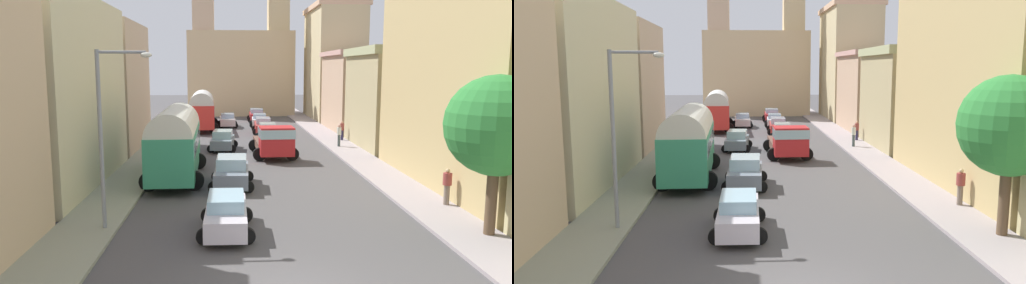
# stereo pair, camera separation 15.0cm
# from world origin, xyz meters

# --- Properties ---
(ground_plane) EXTENTS (154.00, 154.00, 0.00)m
(ground_plane) POSITION_xyz_m (0.00, 27.00, 0.00)
(ground_plane) COLOR #4B494A
(sidewalk_left) EXTENTS (2.50, 70.00, 0.14)m
(sidewalk_left) POSITION_xyz_m (-7.25, 27.00, 0.07)
(sidewalk_left) COLOR gray
(sidewalk_left) RESTS_ON ground
(sidewalk_right) EXTENTS (2.50, 70.00, 0.14)m
(sidewalk_right) POSITION_xyz_m (7.25, 27.00, 0.07)
(sidewalk_right) COLOR #9C9295
(sidewalk_right) RESTS_ON ground
(building_left_1) EXTENTS (4.80, 13.10, 9.85)m
(building_left_1) POSITION_xyz_m (-10.90, 13.69, 4.92)
(building_left_1) COLOR beige
(building_left_1) RESTS_ON ground
(building_left_2) EXTENTS (5.32, 9.57, 9.61)m
(building_left_2) POSITION_xyz_m (-11.16, 25.73, 4.80)
(building_left_2) COLOR tan
(building_left_2) RESTS_ON ground
(building_right_1) EXTENTS (6.05, 14.90, 13.50)m
(building_right_1) POSITION_xyz_m (11.25, 12.31, 6.79)
(building_right_1) COLOR tan
(building_right_1) RESTS_ON ground
(building_right_2) EXTENTS (5.55, 9.26, 7.83)m
(building_right_2) POSITION_xyz_m (11.02, 25.29, 3.94)
(building_right_2) COLOR tan
(building_right_2) RESTS_ON ground
(building_right_3) EXTENTS (6.21, 10.05, 7.90)m
(building_right_3) POSITION_xyz_m (11.32, 35.89, 3.97)
(building_right_3) COLOR tan
(building_right_3) RESTS_ON ground
(building_right_4) EXTENTS (5.94, 12.06, 13.72)m
(building_right_4) POSITION_xyz_m (11.20, 47.86, 6.89)
(building_right_4) COLOR #CAB786
(building_right_4) RESTS_ON ground
(distant_church) EXTENTS (13.92, 6.52, 19.04)m
(distant_church) POSITION_xyz_m (0.00, 54.05, 6.50)
(distant_church) COLOR #CDAF84
(distant_church) RESTS_ON ground
(parked_bus_0) EXTENTS (3.44, 8.78, 4.06)m
(parked_bus_0) POSITION_xyz_m (-4.70, 14.82, 2.24)
(parked_bus_0) COLOR #329267
(parked_bus_0) RESTS_ON ground
(parked_bus_1) EXTENTS (3.47, 8.37, 3.93)m
(parked_bus_1) POSITION_xyz_m (-4.37, 37.11, 2.16)
(parked_bus_1) COLOR red
(parked_bus_1) RESTS_ON ground
(cargo_truck_0) EXTENTS (3.28, 6.71, 2.35)m
(cargo_truck_0) POSITION_xyz_m (1.44, 21.11, 1.21)
(cargo_truck_0) COLOR red
(cargo_truck_0) RESTS_ON ground
(car_0) EXTENTS (2.16, 4.20, 1.60)m
(car_0) POSITION_xyz_m (1.60, 28.75, 0.81)
(car_0) COLOR silver
(car_0) RESTS_ON ground
(car_1) EXTENTS (2.17, 4.42, 1.53)m
(car_1) POSITION_xyz_m (1.60, 34.25, 0.77)
(car_1) COLOR #B02F2C
(car_1) RESTS_ON ground
(car_2) EXTENTS (2.23, 3.72, 1.39)m
(car_2) POSITION_xyz_m (1.60, 39.75, 0.71)
(car_2) COLOR silver
(car_2) RESTS_ON ground
(car_3) EXTENTS (2.24, 4.30, 1.49)m
(car_3) POSITION_xyz_m (1.60, 45.25, 0.76)
(car_3) COLOR #B4262C
(car_3) RESTS_ON ground
(car_4) EXTENTS (2.15, 4.18, 1.49)m
(car_4) POSITION_xyz_m (-1.81, 5.44, 0.76)
(car_4) COLOR silver
(car_4) RESTS_ON ground
(car_5) EXTENTS (2.43, 4.09, 1.64)m
(car_5) POSITION_xyz_m (-1.55, 12.72, 0.81)
(car_5) COLOR gray
(car_5) RESTS_ON ground
(car_6) EXTENTS (2.35, 4.11, 1.53)m
(car_6) POSITION_xyz_m (-2.16, 24.62, 0.77)
(car_6) COLOR gray
(car_6) RESTS_ON ground
(car_7) EXTENTS (2.26, 3.76, 1.46)m
(car_7) POSITION_xyz_m (-1.84, 39.55, 0.74)
(car_7) COLOR silver
(car_7) RESTS_ON ground
(pedestrian_0) EXTENTS (0.44, 0.44, 1.78)m
(pedestrian_0) POSITION_xyz_m (7.98, 28.49, 1.02)
(pedestrian_0) COLOR #262342
(pedestrian_0) RESTS_ON ground
(pedestrian_1) EXTENTS (0.43, 0.43, 1.80)m
(pedestrian_1) POSITION_xyz_m (8.07, 8.30, 1.02)
(pedestrian_1) COLOR #78675A
(pedestrian_1) RESTS_ON ground
(pedestrian_2) EXTENTS (0.39, 0.39, 1.88)m
(pedestrian_2) POSITION_xyz_m (6.95, 25.10, 1.09)
(pedestrian_2) COLOR #414E4C
(pedestrian_2) RESTS_ON ground
(streetlamp_near) EXTENTS (2.08, 0.28, 6.91)m
(streetlamp_near) POSITION_xyz_m (-6.21, 5.89, 4.15)
(streetlamp_near) COLOR gray
(streetlamp_near) RESTS_ON ground
(roadside_tree_0) EXTENTS (3.66, 3.66, 6.02)m
(roadside_tree_0) POSITION_xyz_m (7.90, 4.31, 4.17)
(roadside_tree_0) COLOR brown
(roadside_tree_0) RESTS_ON ground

